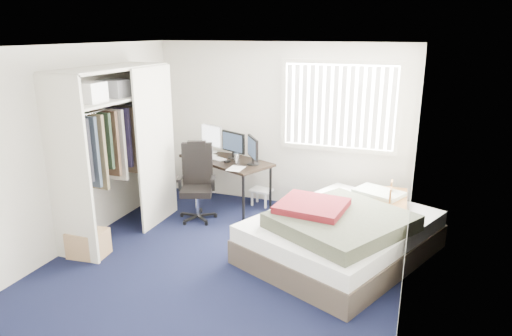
{
  "coord_description": "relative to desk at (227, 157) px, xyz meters",
  "views": [
    {
      "loc": [
        2.0,
        -4.53,
        2.65
      ],
      "look_at": [
        0.21,
        0.4,
        1.07
      ],
      "focal_mm": 32.0,
      "sensor_mm": 36.0,
      "label": 1
    }
  ],
  "objects": [
    {
      "name": "desk",
      "position": [
        0.0,
        0.0,
        0.0
      ],
      "size": [
        1.64,
        1.25,
        1.19
      ],
      "color": "black",
      "rests_on": "ground"
    },
    {
      "name": "window_assembly",
      "position": [
        1.65,
        0.29,
        0.83
      ],
      "size": [
        1.72,
        0.09,
        1.32
      ],
      "color": "white",
      "rests_on": "ground"
    },
    {
      "name": "pine_box",
      "position": [
        -0.9,
        -2.22,
        -0.6
      ],
      "size": [
        0.47,
        0.37,
        0.33
      ],
      "primitive_type": "cube",
      "rotation": [
        0.0,
        0.0,
        0.1
      ],
      "color": "#9D764E",
      "rests_on": "ground"
    },
    {
      "name": "ground",
      "position": [
        0.75,
        -1.75,
        -0.77
      ],
      "size": [
        4.2,
        4.2,
        0.0
      ],
      "primitive_type": "plane",
      "color": "black",
      "rests_on": "ground"
    },
    {
      "name": "bed",
      "position": [
        2.0,
        -1.18,
        -0.46
      ],
      "size": [
        2.45,
        2.72,
        0.73
      ],
      "color": "#433830",
      "rests_on": "ground"
    },
    {
      "name": "nightstand",
      "position": [
        2.5,
        -0.43,
        -0.26
      ],
      "size": [
        0.44,
        0.84,
        0.75
      ],
      "color": "brown",
      "rests_on": "ground"
    },
    {
      "name": "closet",
      "position": [
        -0.92,
        -1.48,
        0.59
      ],
      "size": [
        0.64,
        1.84,
        2.22
      ],
      "color": "beige",
      "rests_on": "ground"
    },
    {
      "name": "office_chair",
      "position": [
        -0.18,
        -0.68,
        -0.33
      ],
      "size": [
        0.68,
        0.68,
        1.13
      ],
      "color": "black",
      "rests_on": "ground"
    },
    {
      "name": "room_shell",
      "position": [
        0.75,
        -1.75,
        0.74
      ],
      "size": [
        4.2,
        4.2,
        4.2
      ],
      "color": "silver",
      "rests_on": "ground"
    },
    {
      "name": "footstool",
      "position": [
        0.53,
        0.1,
        -0.56
      ],
      "size": [
        0.36,
        0.3,
        0.26
      ],
      "color": "white",
      "rests_on": "ground"
    }
  ]
}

